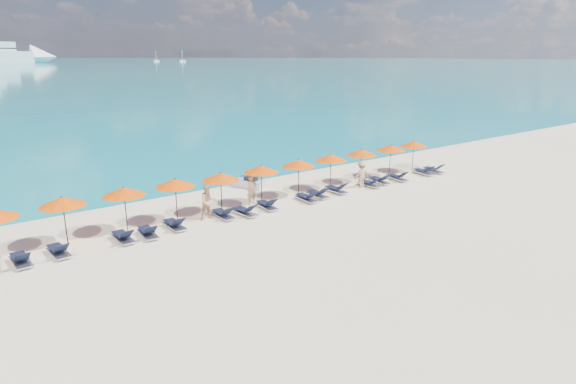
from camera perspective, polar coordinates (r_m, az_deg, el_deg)
ground at (r=24.39m, az=4.22°, el=-4.28°), size 1400.00×1400.00×0.00m
sailboat_near at (r=556.74m, az=-12.40°, el=14.97°), size 6.80×2.27×12.46m
sailboat_far at (r=571.60m, az=-15.34°, el=14.79°), size 6.30×2.10×11.54m
jetski at (r=31.61m, az=-4.63°, el=1.06°), size 1.55×2.21×0.74m
beachgoer_a at (r=27.86m, az=-4.32°, el=0.21°), size 0.66×0.46×1.75m
beachgoer_b at (r=25.63m, az=-9.44°, el=-1.18°), size 0.96×0.59×1.92m
beachgoer_c at (r=31.82m, az=8.70°, el=2.11°), size 1.18×0.60×1.77m
umbrella_1 at (r=24.09m, az=-25.19°, el=-1.02°), size 2.10×2.10×2.28m
umbrella_2 at (r=24.69m, az=-18.88°, el=0.05°), size 2.10×2.10×2.28m
umbrella_3 at (r=25.61m, az=-13.24°, el=1.06°), size 2.10×2.10×2.28m
umbrella_4 at (r=26.48m, az=-7.99°, el=1.82°), size 2.10×2.10×2.28m
umbrella_5 at (r=28.00m, az=-3.19°, el=2.74°), size 2.10×2.10×2.28m
umbrella_6 at (r=29.47m, az=1.27°, el=3.43°), size 2.10×2.10×2.28m
umbrella_7 at (r=31.24m, az=5.09°, el=4.10°), size 2.10×2.10×2.28m
umbrella_8 at (r=33.13m, az=8.73°, el=4.66°), size 2.10×2.10×2.28m
umbrella_9 at (r=35.14m, az=12.08°, el=5.14°), size 2.10×2.10×2.28m
umbrella_10 at (r=37.07m, az=14.69°, el=5.53°), size 2.10×2.10×2.28m
lounger_1 at (r=23.04m, az=-29.11°, el=-7.00°), size 0.71×1.73×0.66m
lounger_2 at (r=23.29m, az=-25.55°, el=-6.27°), size 0.76×1.74×0.66m
lounger_3 at (r=23.85m, az=-18.96°, el=-5.02°), size 0.66×1.72×0.66m
lounger_4 at (r=24.08m, az=-16.27°, el=-4.59°), size 0.74×1.74×0.66m
lounger_5 at (r=24.81m, az=-13.30°, el=-3.74°), size 0.63×1.71×0.66m
lounger_6 at (r=25.94m, az=-7.68°, el=-2.57°), size 0.62×1.70×0.66m
lounger_7 at (r=26.23m, az=-5.11°, el=-2.28°), size 0.78×1.75×0.66m
lounger_8 at (r=27.23m, az=-2.51°, el=-1.53°), size 0.77×1.75×0.66m
lounger_9 at (r=28.61m, az=2.21°, el=-0.66°), size 0.70×1.73×0.66m
lounger_10 at (r=29.41m, az=3.54°, el=-0.21°), size 0.71×1.73×0.66m
lounger_11 at (r=30.49m, az=5.73°, el=0.33°), size 0.64×1.71×0.66m
lounger_12 at (r=32.17m, az=9.64°, el=1.02°), size 0.62×1.70×0.66m
lounger_13 at (r=33.15m, az=10.82°, el=1.41°), size 0.79×1.75×0.66m
lounger_14 at (r=34.17m, az=12.84°, el=1.73°), size 0.75×1.74×0.66m
lounger_15 at (r=36.29m, az=15.78°, el=2.35°), size 0.78×1.75×0.66m
lounger_16 at (r=37.09m, az=16.88°, el=2.55°), size 0.69×1.73×0.66m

